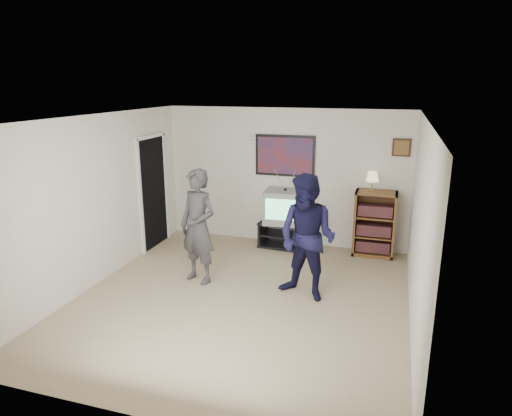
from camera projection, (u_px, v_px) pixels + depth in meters
The scene contains 13 objects.
room_shell at pixel (249, 207), 6.39m from camera, with size 4.51×5.00×2.51m.
media_stand at pixel (285, 235), 8.37m from camera, with size 0.97×0.59×0.46m.
crt_television at pixel (285, 206), 8.24m from camera, with size 0.71×0.60×0.60m, color gray, non-canonical shape.
bookshelf at pixel (374, 224), 7.89m from camera, with size 0.70×0.40×1.14m, color brown, non-canonical shape.
table_lamp at pixel (372, 181), 7.72m from camera, with size 0.21×0.21×0.34m, color #F8E8BC, non-canonical shape.
person_tall at pixel (198, 227), 6.77m from camera, with size 0.63×0.42×1.73m, color #333235.
person_short at pixel (307, 238), 6.23m from camera, with size 0.86×0.67×1.76m, color black.
controller_left at pixel (202, 207), 6.90m from camera, with size 0.04×0.13×0.04m, color white.
controller_right at pixel (306, 221), 6.37m from camera, with size 0.03×0.12×0.03m, color white.
poster at pixel (285, 156), 8.25m from camera, with size 1.10×0.03×0.75m, color black.
air_vent at pixel (256, 138), 8.33m from camera, with size 0.28×0.02×0.14m, color white.
small_picture at pixel (401, 148), 7.62m from camera, with size 0.30×0.03×0.30m, color #351A10.
doorway at pixel (153, 193), 8.25m from camera, with size 0.03×0.85×2.00m, color black.
Camera 1 is at (1.91, -5.52, 2.94)m, focal length 32.00 mm.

